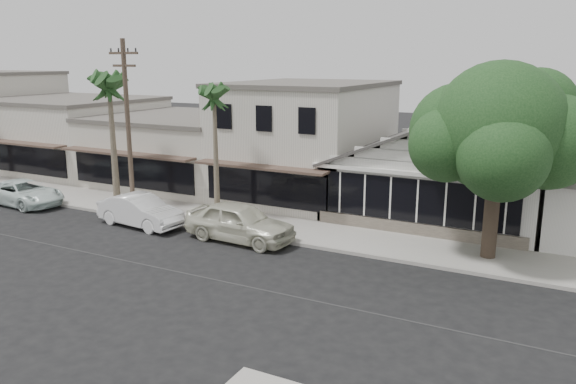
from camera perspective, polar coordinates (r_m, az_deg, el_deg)
The scene contains 13 objects.
ground at distance 21.15m, azimuth -6.74°, elevation -8.99°, with size 140.00×140.00×0.00m, color black.
sidewalk_north at distance 30.84m, azimuth -12.07°, elevation -1.87°, with size 90.00×3.50×0.15m, color #9E9991.
corner_shop at distance 29.72m, azimuth 15.09°, elevation 2.43°, with size 10.40×8.60×5.10m.
row_building_near at distance 33.15m, azimuth 1.91°, elevation 5.07°, with size 8.00×10.00×6.50m, color silver.
row_building_midnear at distance 38.03m, azimuth -10.46°, elevation 4.17°, with size 10.00×10.00×4.20m, color beige.
row_building_midfar at distance 45.14m, azimuth -21.14°, elevation 5.43°, with size 11.00×10.00×5.00m, color silver.
utility_pole at distance 29.49m, azimuth -15.94°, elevation 6.56°, with size 1.80×0.24×9.00m.
car_0 at distance 25.32m, azimuth -4.93°, elevation -3.05°, with size 2.08×5.18×1.76m, color beige.
car_1 at distance 28.43m, azimuth -14.76°, elevation -1.86°, with size 1.63×4.67×1.54m, color white.
car_2 at distance 34.81m, azimuth -25.26°, elevation -0.08°, with size 2.32×5.03×1.40m, color white.
shade_tree at distance 23.57m, azimuth 20.52°, elevation 5.84°, with size 7.21×6.52×8.01m.
palm_east at distance 27.77m, azimuth -7.52°, elevation 9.45°, with size 2.37×2.37×7.19m.
palm_mid at distance 31.38m, azimuth -17.73°, elevation 10.32°, with size 3.53×3.53×7.87m.
Camera 1 is at (11.12, -16.11, 7.99)m, focal length 35.00 mm.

